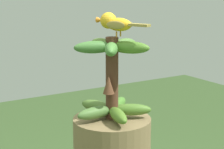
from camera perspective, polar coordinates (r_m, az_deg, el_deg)
name	(u,v)px	position (r m, az deg, el deg)	size (l,w,h in m)	color
banana_bunch	(112,79)	(1.26, -0.01, -0.63)	(0.25, 0.26, 0.27)	#4C2D1E
perched_bird	(115,23)	(1.24, 0.42, 7.60)	(0.09, 0.19, 0.08)	#C68933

